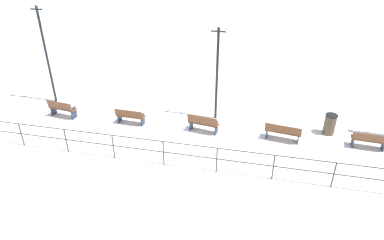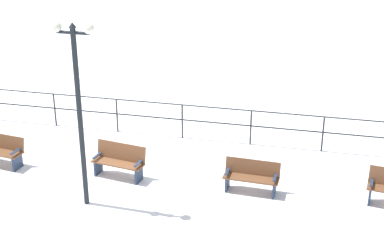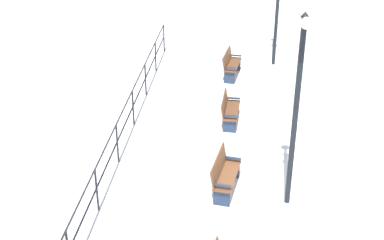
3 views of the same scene
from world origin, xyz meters
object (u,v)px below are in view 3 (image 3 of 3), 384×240
Objects in this scene: bench_third at (224,174)px; lamppost_middle at (298,84)px; bench_fourth at (229,110)px; bench_fifth at (231,64)px.

lamppost_middle reaches higher than bench_third.
bench_fourth is 5.02m from lamppost_middle.
bench_fifth is 0.33× the size of lamppost_middle.
bench_fifth reaches higher than bench_fourth.
lamppost_middle is (1.54, -3.99, 2.63)m from bench_fourth.
bench_third is 3.64m from bench_fourth.
bench_fourth is 0.96× the size of bench_fifth.
lamppost_middle is (1.54, -0.35, 2.59)m from bench_third.
bench_fourth is (-0.01, 3.64, -0.04)m from bench_third.
bench_third is 0.33× the size of lamppost_middle.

